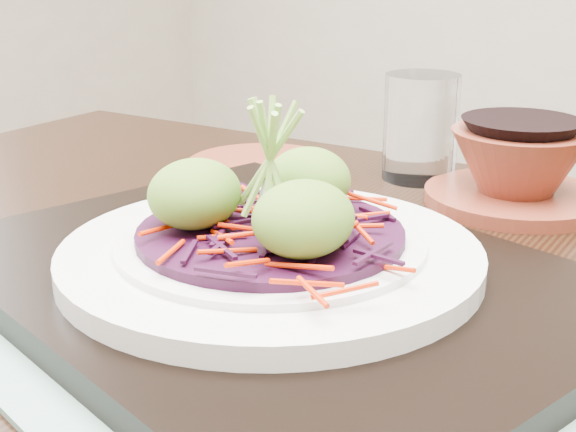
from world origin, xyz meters
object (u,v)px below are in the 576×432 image
Objects in this scene: dining_table at (286,388)px; terracotta_side_plate at (262,166)px; terracotta_bowl_set at (517,172)px; white_plate at (271,254)px; serving_tray at (271,280)px; water_glass at (421,127)px.

dining_table is 0.30m from terracotta_side_plate.
terracotta_side_plate is 0.74× the size of terracotta_bowl_set.
terracotta_bowl_set reaches higher than dining_table.
terracotta_bowl_set is (0.06, 0.30, -0.00)m from white_plate.
serving_tray is at bearing -90.00° from white_plate.
serving_tray is 4.06× the size of water_glass.
dining_table is 4.09× the size of white_plate.
water_glass is 0.12m from terracotta_bowl_set.
terracotta_side_plate is at bearing 127.57° from dining_table.
terracotta_side_plate is at bearing -154.52° from water_glass.
dining_table is at bearing -49.29° from terracotta_side_plate.
white_plate is (0.01, -0.04, 0.12)m from dining_table.
white_plate is 0.32m from terracotta_side_plate.
terracotta_side_plate is 0.26m from terracotta_bowl_set.
terracotta_side_plate is 1.48× the size of water_glass.
terracotta_side_plate is (-0.19, 0.22, 0.10)m from dining_table.
water_glass reaches higher than dining_table.
dining_table is 0.11m from serving_tray.
serving_tray is 0.02m from white_plate.
terracotta_side_plate reaches higher than dining_table.
water_glass is at bearing 94.65° from dining_table.
water_glass is at bearing 112.41° from serving_tray.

